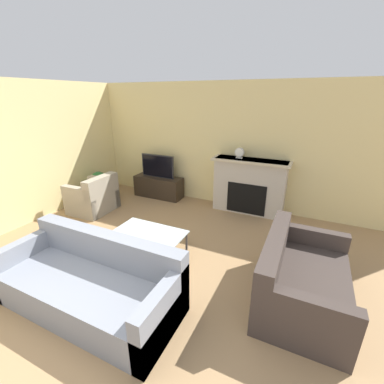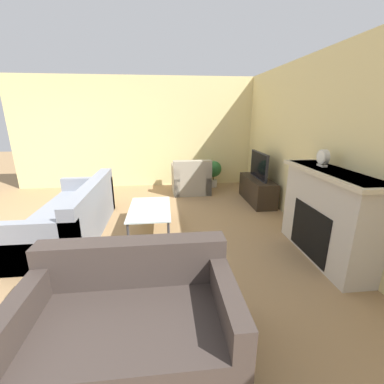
{
  "view_description": "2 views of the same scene",
  "coord_description": "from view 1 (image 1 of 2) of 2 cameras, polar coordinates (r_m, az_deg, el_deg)",
  "views": [
    {
      "loc": [
        2.01,
        -0.99,
        2.41
      ],
      "look_at": [
        0.2,
        2.82,
        0.82
      ],
      "focal_mm": 24.0,
      "sensor_mm": 36.0,
      "label": 1
    },
    {
      "loc": [
        3.74,
        2.17,
        1.84
      ],
      "look_at": [
        0.35,
        2.54,
        0.79
      ],
      "focal_mm": 24.0,
      "sensor_mm": 36.0,
      "label": 2
    }
  ],
  "objects": [
    {
      "name": "ground_plane",
      "position": [
        3.28,
        -29.24,
        -29.8
      ],
      "size": [
        20.0,
        20.0,
        0.0
      ],
      "primitive_type": "plane",
      "color": "#9E7A51"
    },
    {
      "name": "wall_back",
      "position": [
        5.9,
        5.12,
        10.29
      ],
      "size": [
        8.85,
        0.06,
        2.7
      ],
      "color": "beige",
      "rests_on": "ground_plane"
    },
    {
      "name": "wall_left",
      "position": [
        6.0,
        -31.58,
        7.52
      ],
      "size": [
        0.06,
        7.43,
        2.7
      ],
      "color": "beige",
      "rests_on": "ground_plane"
    },
    {
      "name": "fireplace",
      "position": [
        5.62,
        12.6,
        1.53
      ],
      "size": [
        1.6,
        0.47,
        1.17
      ],
      "color": "#BCB2A3",
      "rests_on": "ground_plane"
    },
    {
      "name": "tv_stand",
      "position": [
        6.49,
        -7.4,
        1.17
      ],
      "size": [
        1.21,
        0.43,
        0.52
      ],
      "color": "#2D2319",
      "rests_on": "ground_plane"
    },
    {
      "name": "tv",
      "position": [
        6.33,
        -7.64,
        5.74
      ],
      "size": [
        0.87,
        0.06,
        0.55
      ],
      "color": "#232328",
      "rests_on": "tv_stand"
    },
    {
      "name": "couch_sectional",
      "position": [
        3.48,
        -21.52,
        -18.48
      ],
      "size": [
        2.23,
        0.93,
        0.82
      ],
      "color": "gray",
      "rests_on": "ground_plane"
    },
    {
      "name": "couch_loveseat",
      "position": [
        3.57,
        22.84,
        -17.66
      ],
      "size": [
        0.97,
        1.58,
        0.82
      ],
      "rotation": [
        0.0,
        0.0,
        1.57
      ],
      "color": "#3D332D",
      "rests_on": "ground_plane"
    },
    {
      "name": "armchair_by_window",
      "position": [
        6.0,
        -20.97,
        -1.27
      ],
      "size": [
        0.81,
        0.89,
        0.82
      ],
      "rotation": [
        0.0,
        0.0,
        -1.54
      ],
      "color": "#9E937F",
      "rests_on": "ground_plane"
    },
    {
      "name": "coffee_table",
      "position": [
        4.14,
        -9.56,
        -9.25
      ],
      "size": [
        1.12,
        0.65,
        0.39
      ],
      "color": "#333338",
      "rests_on": "ground_plane"
    },
    {
      "name": "potted_plant",
      "position": [
        6.66,
        -19.95,
        2.19
      ],
      "size": [
        0.41,
        0.41,
        0.68
      ],
      "color": "beige",
      "rests_on": "ground_plane"
    },
    {
      "name": "mantel_clock",
      "position": [
        5.5,
        10.51,
        8.56
      ],
      "size": [
        0.19,
        0.07,
        0.22
      ],
      "color": "beige",
      "rests_on": "fireplace"
    }
  ]
}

